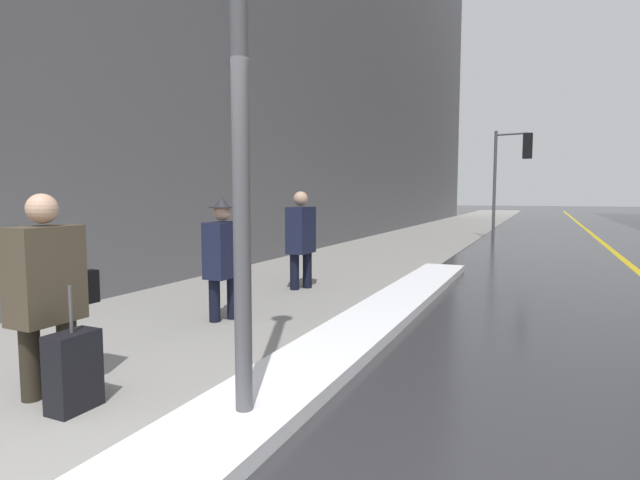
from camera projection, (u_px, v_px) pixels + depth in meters
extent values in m
cube|color=gray|center=(409.00, 242.00, 16.95)|extent=(4.00, 80.00, 0.01)
cube|color=gold|center=(612.00, 250.00, 14.50)|extent=(0.16, 80.00, 0.00)
cube|color=white|center=(377.00, 317.00, 6.36)|extent=(0.80, 9.61, 0.12)
cube|color=slate|center=(331.00, 27.00, 22.70)|extent=(6.00, 36.00, 18.53)
cylinder|color=#515156|center=(239.00, 42.00, 3.24)|extent=(0.12, 0.12, 5.20)
cylinder|color=#515156|center=(495.00, 185.00, 18.43)|extent=(0.11, 0.11, 3.95)
cylinder|color=#515156|center=(512.00, 134.00, 17.97)|extent=(1.10, 0.23, 0.07)
cube|color=black|center=(528.00, 146.00, 17.72)|extent=(0.33, 0.24, 0.90)
sphere|color=red|center=(529.00, 138.00, 17.79)|extent=(0.19, 0.19, 0.19)
sphere|color=orange|center=(528.00, 146.00, 17.82)|extent=(0.19, 0.19, 0.19)
sphere|color=green|center=(528.00, 154.00, 17.84)|extent=(0.19, 0.19, 0.19)
cylinder|color=#2A241B|center=(67.00, 341.00, 4.02)|extent=(0.15, 0.15, 0.87)
cylinder|color=#2A241B|center=(30.00, 347.00, 3.86)|extent=(0.15, 0.15, 0.87)
cube|color=#473D2D|center=(45.00, 275.00, 3.89)|extent=(0.31, 0.53, 0.76)
sphere|color=tan|center=(42.00, 209.00, 3.85)|extent=(0.24, 0.24, 0.24)
cube|color=black|center=(85.00, 287.00, 4.23)|extent=(0.10, 0.22, 0.28)
cylinder|color=black|center=(232.00, 289.00, 6.42)|extent=(0.14, 0.14, 0.81)
cylinder|color=black|center=(214.00, 291.00, 6.27)|extent=(0.14, 0.14, 0.81)
cube|color=#191E38|center=(223.00, 250.00, 6.30)|extent=(0.29, 0.49, 0.71)
sphere|color=tan|center=(222.00, 212.00, 6.26)|extent=(0.22, 0.22, 0.22)
cylinder|color=#28282D|center=(222.00, 207.00, 6.25)|extent=(0.34, 0.34, 0.01)
cone|color=#28282D|center=(222.00, 202.00, 6.24)|extent=(0.21, 0.21, 0.13)
cylinder|color=black|center=(307.00, 263.00, 8.57)|extent=(0.16, 0.16, 0.89)
cylinder|color=black|center=(295.00, 264.00, 8.40)|extent=(0.16, 0.16, 0.89)
cube|color=#191E38|center=(301.00, 230.00, 8.44)|extent=(0.32, 0.54, 0.78)
sphere|color=tan|center=(301.00, 199.00, 8.39)|extent=(0.24, 0.24, 0.24)
cube|color=black|center=(310.00, 238.00, 8.78)|extent=(0.10, 0.22, 0.28)
cube|color=black|center=(74.00, 372.00, 3.69)|extent=(0.22, 0.36, 0.60)
cylinder|color=#4C4C51|center=(71.00, 309.00, 3.65)|extent=(0.02, 0.02, 0.35)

